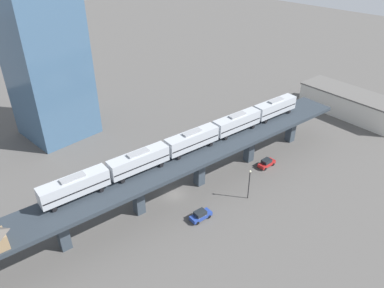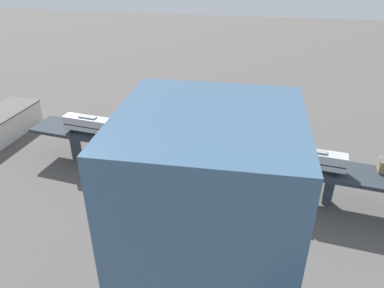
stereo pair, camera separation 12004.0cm
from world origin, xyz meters
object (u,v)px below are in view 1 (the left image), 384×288
Objects in this scene: delivery_truck at (128,176)px; warehouse_building at (350,103)px; office_tower at (47,68)px; subway_train at (192,140)px; street_car_red at (267,163)px; street_car_blue at (201,215)px; street_lamp at (249,182)px.

delivery_truck is 68.49m from warehouse_building.
warehouse_building is 0.82× the size of office_tower.
subway_train is 20.78m from street_car_red.
office_tower reaches higher than subway_train.
subway_train is at bearing -100.56° from warehouse_building.
street_lamp is at bearing 75.92° from street_car_blue.
street_lamp reaches higher than warehouse_building.
street_lamp is at bearing -73.05° from street_car_red.
street_car_red is at bearing 62.84° from subway_train.
delivery_truck is at bearing -173.00° from street_car_blue.
street_lamp reaches higher than street_car_blue.
street_lamp is at bearing 17.99° from subway_train.
street_lamp is 51.84m from warehouse_building.
subway_train is 16.44m from delivery_truck.
warehouse_building is 83.54m from office_tower.
subway_train is 42.68m from office_tower.
street_car_red is at bearing 92.26° from street_car_blue.
office_tower is at bearing -153.64° from street_car_red.
street_car_red is at bearing 26.36° from office_tower.
street_car_blue is 19.22m from delivery_truck.
street_lamp is (21.90, 13.63, 2.35)m from delivery_truck.
subway_train is 2.11× the size of warehouse_building.
office_tower is (-53.36, -12.23, 13.89)m from street_lamp.
subway_train reaches higher than warehouse_building.
warehouse_building is at bearing 72.87° from delivery_truck.
delivery_truck is (-9.77, -9.69, -9.00)m from subway_train.
street_lamp is at bearing -88.09° from warehouse_building.
street_car_red is 0.66× the size of street_lamp.
street_car_blue is 0.13× the size of office_tower.
street_car_red is at bearing -92.96° from warehouse_building.
subway_train is at bearing 11.37° from office_tower.
office_tower is (-49.59, -24.58, 17.06)m from street_car_red.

